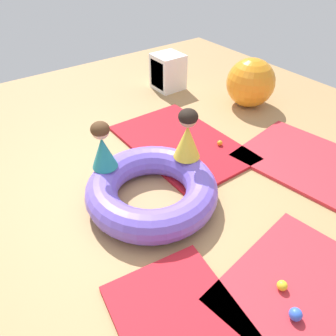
{
  "coord_description": "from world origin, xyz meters",
  "views": [
    {
      "loc": [
        2.04,
        -1.32,
        2.33
      ],
      "look_at": [
        -0.03,
        0.2,
        0.34
      ],
      "focal_mm": 35.45,
      "sensor_mm": 36.0,
      "label": 1
    }
  ],
  "objects_px": {
    "child_in_yellow": "(187,135)",
    "play_ball_orange": "(220,143)",
    "inflatable_cushion": "(152,190)",
    "play_ball_green": "(183,154)",
    "storage_cube": "(167,72)",
    "play_ball_blue": "(296,314)",
    "play_ball_yellow": "(282,286)",
    "exercise_ball_large": "(251,83)",
    "child_in_teal": "(102,146)"
  },
  "relations": [
    {
      "from": "child_in_yellow",
      "to": "exercise_ball_large",
      "type": "height_order",
      "value": "child_in_yellow"
    },
    {
      "from": "play_ball_blue",
      "to": "storage_cube",
      "type": "bearing_deg",
      "value": 156.83
    },
    {
      "from": "play_ball_blue",
      "to": "storage_cube",
      "type": "height_order",
      "value": "storage_cube"
    },
    {
      "from": "inflatable_cushion",
      "to": "exercise_ball_large",
      "type": "relative_size",
      "value": 1.85
    },
    {
      "from": "child_in_yellow",
      "to": "play_ball_blue",
      "type": "bearing_deg",
      "value": 132.14
    },
    {
      "from": "inflatable_cushion",
      "to": "exercise_ball_large",
      "type": "xyz_separation_m",
      "value": [
        -0.92,
        2.37,
        0.19
      ]
    },
    {
      "from": "play_ball_blue",
      "to": "exercise_ball_large",
      "type": "relative_size",
      "value": 0.13
    },
    {
      "from": "play_ball_yellow",
      "to": "play_ball_blue",
      "type": "xyz_separation_m",
      "value": [
        0.2,
        -0.11,
        0.01
      ]
    },
    {
      "from": "play_ball_green",
      "to": "child_in_yellow",
      "type": "bearing_deg",
      "value": -34.12
    },
    {
      "from": "child_in_yellow",
      "to": "play_ball_orange",
      "type": "bearing_deg",
      "value": -107.71
    },
    {
      "from": "play_ball_orange",
      "to": "child_in_yellow",
      "type": "bearing_deg",
      "value": -72.16
    },
    {
      "from": "inflatable_cushion",
      "to": "play_ball_green",
      "type": "distance_m",
      "value": 0.79
    },
    {
      "from": "play_ball_blue",
      "to": "play_ball_orange",
      "type": "bearing_deg",
      "value": 150.49
    },
    {
      "from": "play_ball_yellow",
      "to": "play_ball_green",
      "type": "distance_m",
      "value": 1.85
    },
    {
      "from": "inflatable_cushion",
      "to": "play_ball_yellow",
      "type": "relative_size",
      "value": 16.14
    },
    {
      "from": "child_in_yellow",
      "to": "play_ball_green",
      "type": "relative_size",
      "value": 6.36
    },
    {
      "from": "child_in_yellow",
      "to": "exercise_ball_large",
      "type": "relative_size",
      "value": 0.77
    },
    {
      "from": "child_in_yellow",
      "to": "play_ball_yellow",
      "type": "relative_size",
      "value": 6.68
    },
    {
      "from": "child_in_teal",
      "to": "play_ball_yellow",
      "type": "height_order",
      "value": "child_in_teal"
    },
    {
      "from": "child_in_teal",
      "to": "exercise_ball_large",
      "type": "bearing_deg",
      "value": -62.94
    },
    {
      "from": "child_in_teal",
      "to": "play_ball_yellow",
      "type": "relative_size",
      "value": 6.16
    },
    {
      "from": "storage_cube",
      "to": "play_ball_blue",
      "type": "bearing_deg",
      "value": -23.17
    },
    {
      "from": "play_ball_orange",
      "to": "play_ball_blue",
      "type": "distance_m",
      "value": 2.22
    },
    {
      "from": "child_in_yellow",
      "to": "play_ball_orange",
      "type": "height_order",
      "value": "child_in_yellow"
    },
    {
      "from": "play_ball_blue",
      "to": "inflatable_cushion",
      "type": "bearing_deg",
      "value": -175.65
    },
    {
      "from": "exercise_ball_large",
      "to": "child_in_yellow",
      "type": "bearing_deg",
      "value": -65.75
    },
    {
      "from": "child_in_teal",
      "to": "storage_cube",
      "type": "xyz_separation_m",
      "value": [
        -1.7,
        1.99,
        -0.28
      ]
    },
    {
      "from": "play_ball_yellow",
      "to": "exercise_ball_large",
      "type": "xyz_separation_m",
      "value": [
        -2.34,
        2.13,
        0.27
      ]
    },
    {
      "from": "child_in_yellow",
      "to": "play_ball_yellow",
      "type": "xyz_separation_m",
      "value": [
        1.5,
        -0.26,
        -0.5
      ]
    },
    {
      "from": "child_in_yellow",
      "to": "exercise_ball_large",
      "type": "distance_m",
      "value": 2.07
    },
    {
      "from": "play_ball_orange",
      "to": "storage_cube",
      "type": "bearing_deg",
      "value": 164.32
    },
    {
      "from": "inflatable_cushion",
      "to": "child_in_teal",
      "type": "bearing_deg",
      "value": -147.5
    },
    {
      "from": "child_in_teal",
      "to": "exercise_ball_large",
      "type": "xyz_separation_m",
      "value": [
        -0.5,
        2.64,
        -0.21
      ]
    },
    {
      "from": "child_in_yellow",
      "to": "play_ball_orange",
      "type": "xyz_separation_m",
      "value": [
        -0.23,
        0.72,
        -0.51
      ]
    },
    {
      "from": "play_ball_green",
      "to": "storage_cube",
      "type": "xyz_separation_m",
      "value": [
        -1.75,
        1.03,
        0.2
      ]
    },
    {
      "from": "exercise_ball_large",
      "to": "inflatable_cushion",
      "type": "bearing_deg",
      "value": -68.79
    },
    {
      "from": "play_ball_blue",
      "to": "play_ball_yellow",
      "type": "bearing_deg",
      "value": 151.21
    },
    {
      "from": "inflatable_cushion",
      "to": "storage_cube",
      "type": "xyz_separation_m",
      "value": [
        -2.12,
        1.73,
        0.12
      ]
    },
    {
      "from": "child_in_teal",
      "to": "play_ball_green",
      "type": "relative_size",
      "value": 5.87
    },
    {
      "from": "storage_cube",
      "to": "play_ball_green",
      "type": "bearing_deg",
      "value": -30.52
    },
    {
      "from": "inflatable_cushion",
      "to": "play_ball_orange",
      "type": "height_order",
      "value": "inflatable_cushion"
    },
    {
      "from": "play_ball_orange",
      "to": "play_ball_yellow",
      "type": "bearing_deg",
      "value": -29.59
    },
    {
      "from": "play_ball_green",
      "to": "exercise_ball_large",
      "type": "bearing_deg",
      "value": 108.1
    },
    {
      "from": "play_ball_orange",
      "to": "exercise_ball_large",
      "type": "distance_m",
      "value": 1.33
    },
    {
      "from": "child_in_teal",
      "to": "child_in_yellow",
      "type": "bearing_deg",
      "value": -98.08
    },
    {
      "from": "inflatable_cushion",
      "to": "play_ball_yellow",
      "type": "height_order",
      "value": "inflatable_cushion"
    },
    {
      "from": "play_ball_green",
      "to": "play_ball_yellow",
      "type": "bearing_deg",
      "value": -14.4
    },
    {
      "from": "child_in_teal",
      "to": "play_ball_orange",
      "type": "xyz_separation_m",
      "value": [
        0.11,
        1.49,
        -0.49
      ]
    },
    {
      "from": "child_in_yellow",
      "to": "play_ball_green",
      "type": "xyz_separation_m",
      "value": [
        -0.3,
        0.2,
        -0.5
      ]
    },
    {
      "from": "child_in_yellow",
      "to": "storage_cube",
      "type": "height_order",
      "value": "child_in_yellow"
    }
  ]
}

